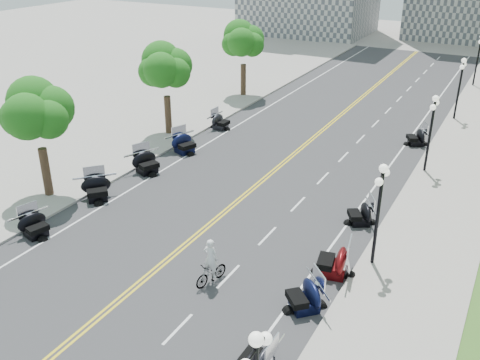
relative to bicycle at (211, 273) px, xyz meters
The scene contains 42 objects.
ground 2.93m from the bicycle, 164.36° to the left, with size 160.00×160.00×0.00m, color gray.
road 11.14m from the bicycle, 104.44° to the left, with size 16.00×90.00×0.01m, color #333335.
centerline_yellow_a 11.17m from the bicycle, 105.04° to the left, with size 0.12×90.00×0.00m, color yellow.
centerline_yellow_b 11.11m from the bicycle, 103.84° to the left, with size 0.12×90.00×0.00m, color yellow.
edge_line_north 11.38m from the bicycle, 71.41° to the left, with size 0.12×90.00×0.00m, color white.
edge_line_south 14.16m from the bicycle, 130.41° to the left, with size 0.12×90.00×0.00m, color white.
lane_dash_5 3.29m from the bicycle, 82.49° to the right, with size 0.12×2.00×0.00m, color white.
lane_dash_6 1.03m from the bicycle, 61.32° to the left, with size 0.12×2.00×0.00m, color white.
lane_dash_7 4.82m from the bicycle, 84.91° to the left, with size 0.12×2.00×0.00m, color white.
lane_dash_8 8.80m from the bicycle, 87.23° to the left, with size 0.12×2.00×0.00m, color white.
lane_dash_9 12.79m from the bicycle, 88.09° to the left, with size 0.12×2.00×0.00m, color white.
lane_dash_10 16.79m from the bicycle, 88.55° to the left, with size 0.12×2.00×0.00m, color white.
lane_dash_11 20.79m from the bicycle, 88.83° to the left, with size 0.12×2.00×0.00m, color white.
lane_dash_12 24.79m from the bicycle, 89.02° to the left, with size 0.12×2.00×0.00m, color white.
lane_dash_13 28.78m from the bicycle, 89.15° to the left, with size 0.12×2.00×0.00m, color white.
lane_dash_14 32.78m from the bicycle, 89.26° to the left, with size 0.12×2.00×0.00m, color white.
lane_dash_15 36.78m from the bicycle, 89.34° to the left, with size 0.12×2.00×0.00m, color white.
lane_dash_16 40.78m from the bicycle, 89.40° to the left, with size 0.12×2.00×0.00m, color white.
lane_dash_17 44.78m from the bicycle, 89.46° to the left, with size 0.12×2.00×0.00m, color white.
lane_dash_18 48.78m from the bicycle, 89.50° to the left, with size 0.12×2.00×0.00m, color white.
lane_dash_19 52.78m from the bicycle, 89.54° to the left, with size 0.12×2.00×0.00m, color white.
sidewalk_north 13.27m from the bicycle, 54.37° to the left, with size 5.00×90.00×0.15m, color #9E9991.
sidewalk_south 17.10m from the bicycle, 140.93° to the left, with size 5.00×90.00×0.15m, color #9E9991.
street_lamp_2 7.81m from the bicycle, 39.35° to the left, with size 0.50×1.20×4.90m, color black, non-canonical shape.
street_lamp_3 17.88m from the bicycle, 70.85° to the left, with size 0.50×1.20×4.90m, color black, non-canonical shape.
street_lamp_4 29.43m from the bicycle, 78.56° to the left, with size 0.50×1.20×4.90m, color black, non-canonical shape.
street_lamp_5 41.24m from the bicycle, 81.87° to the left, with size 0.50×1.20×4.90m, color black, non-canonical shape.
tree_2 13.74m from the bicycle, 167.74° to the left, with size 4.80×4.80×9.20m, color #235619, non-canonical shape.
tree_3 19.98m from the bicycle, 130.84° to the left, with size 4.80×4.80×9.20m, color #235619, non-canonical shape.
tree_4 29.97m from the bicycle, 115.51° to the left, with size 4.80×4.80×9.20m, color #235619, non-canonical shape.
motorcycle_n_4 5.53m from the bicycle, 41.39° to the right, with size 1.81×1.81×1.27m, color black, non-canonical shape.
motorcycle_n_5 4.28m from the bicycle, ahead, with size 2.04×2.04×1.43m, color black, non-canonical shape.
motorcycle_n_6 5.51m from the bicycle, 35.48° to the left, with size 2.19×2.19×1.53m, color #590A0C, non-canonical shape.
motorcycle_n_7 9.27m from the bicycle, 63.35° to the left, with size 1.87×1.87×1.31m, color black, non-canonical shape.
motorcycle_n_10 21.93m from the bicycle, 78.75° to the left, with size 1.91×1.91×1.34m, color black, non-canonical shape.
motorcycle_s_5 9.98m from the bicycle, behind, with size 1.91×1.91×1.33m, color black, non-canonical shape.
motorcycle_s_6 10.72m from the bicycle, 159.22° to the left, with size 2.14×2.14×1.50m, color black, non-canonical shape.
motorcycle_s_7 12.81m from the bicycle, 140.11° to the left, with size 2.16×2.16×1.51m, color black, non-canonical shape.
motorcycle_s_8 15.58m from the bicycle, 128.23° to the left, with size 2.10×2.10×1.47m, color black, non-canonical shape.
motorcycle_s_9 20.34m from the bicycle, 119.28° to the left, with size 1.88×1.88×1.31m, color black, non-canonical shape.
bicycle is the anchor object (origin of this frame).
cyclist_rider 1.48m from the bicycle, ahead, with size 0.69×0.45×1.88m, color white.
Camera 1 is at (13.18, -17.27, 14.07)m, focal length 40.00 mm.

